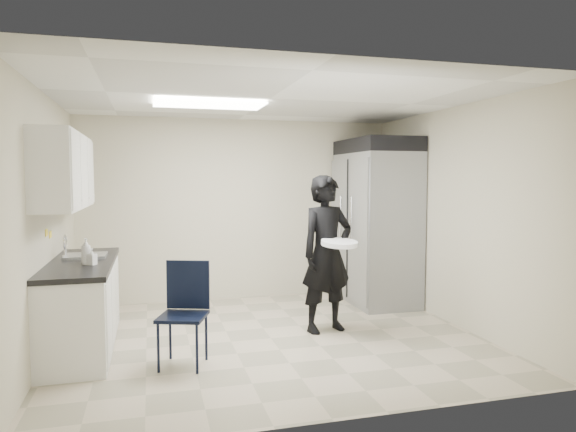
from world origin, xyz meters
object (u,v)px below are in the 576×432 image
object	(u,v)px
lower_counter	(82,307)
man_tuxedo	(327,254)
folding_chair	(183,317)
commercial_fridge	(376,228)

from	to	relation	value
lower_counter	man_tuxedo	bearing A→B (deg)	-1.76
folding_chair	lower_counter	bearing A→B (deg)	160.21
commercial_fridge	man_tuxedo	size ratio (longest dim) A/B	1.17
commercial_fridge	man_tuxedo	distance (m)	1.63
man_tuxedo	lower_counter	bearing A→B (deg)	164.37
commercial_fridge	folding_chair	distance (m)	3.42
commercial_fridge	man_tuxedo	xyz separation A→B (m)	(-1.14, -1.16, -0.16)
lower_counter	commercial_fridge	distance (m)	3.98
lower_counter	commercial_fridge	bearing A→B (deg)	15.88
commercial_fridge	folding_chair	bearing A→B (deg)	-146.39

